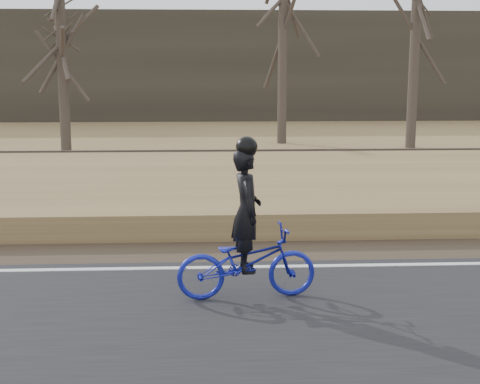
{
  "coord_description": "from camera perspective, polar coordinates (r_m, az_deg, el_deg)",
  "views": [
    {
      "loc": [
        4.01,
        -8.96,
        2.84
      ],
      "look_at": [
        4.49,
        0.5,
        1.1
      ],
      "focal_mm": 50.0,
      "sensor_mm": 36.0,
      "label": 1
    }
  ],
  "objects": [
    {
      "name": "embankment",
      "position": [
        14.01,
        -19.46,
        -0.97
      ],
      "size": [
        120.0,
        5.0,
        0.44
      ],
      "primitive_type": "cube",
      "color": "#957F4C",
      "rests_on": "ground"
    },
    {
      "name": "ballast",
      "position": [
        17.63,
        -16.01,
        1.48
      ],
      "size": [
        120.0,
        3.0,
        0.45
      ],
      "primitive_type": "cube",
      "color": "slate",
      "rests_on": "ground"
    },
    {
      "name": "railroad",
      "position": [
        17.58,
        -16.06,
        2.45
      ],
      "size": [
        120.0,
        2.4,
        0.29
      ],
      "color": "black",
      "rests_on": "ballast"
    },
    {
      "name": "treeline_backdrop",
      "position": [
        39.17,
        -8.92,
        10.53
      ],
      "size": [
        120.0,
        4.0,
        6.0
      ],
      "primitive_type": "cube",
      "color": "#383328",
      "rests_on": "ground"
    },
    {
      "name": "cyclist",
      "position": [
        8.2,
        0.56,
        -4.83
      ],
      "size": [
        1.76,
        0.75,
        2.0
      ],
      "rotation": [
        0.0,
        0.0,
        1.66
      ],
      "color": "#171E9F",
      "rests_on": "road"
    },
    {
      "name": "bare_tree_near_left",
      "position": [
        23.81,
        -14.95,
        11.1
      ],
      "size": [
        0.36,
        0.36,
        6.53
      ],
      "primitive_type": "cylinder",
      "color": "#453B32",
      "rests_on": "ground"
    },
    {
      "name": "bare_tree_center",
      "position": [
        26.12,
        3.68,
        13.58
      ],
      "size": [
        0.36,
        0.36,
        8.58
      ],
      "primitive_type": "cylinder",
      "color": "#453B32",
      "rests_on": "ground"
    },
    {
      "name": "bare_tree_right",
      "position": [
        25.34,
        14.7,
        12.16
      ],
      "size": [
        0.36,
        0.36,
        7.52
      ],
      "primitive_type": "cylinder",
      "color": "#453B32",
      "rests_on": "ground"
    }
  ]
}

